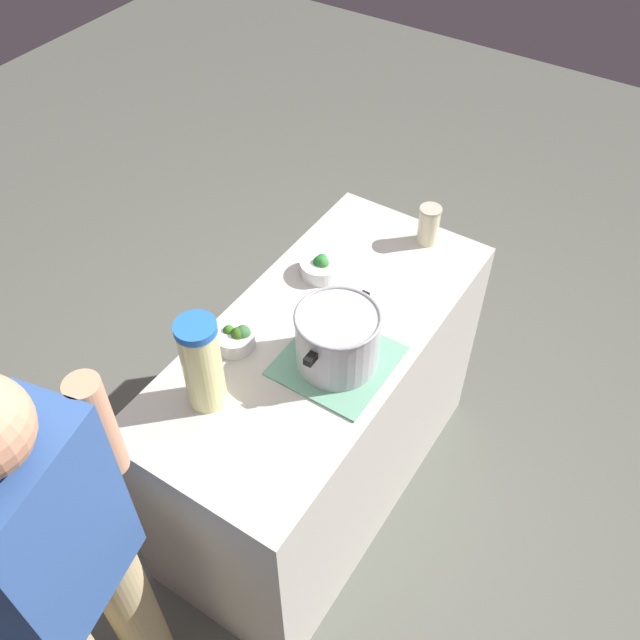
# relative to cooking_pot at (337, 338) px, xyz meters

# --- Properties ---
(ground_plane) EXTENTS (8.00, 8.00, 0.00)m
(ground_plane) POSITION_rel_cooking_pot_xyz_m (-0.08, -0.11, -1.02)
(ground_plane) COLOR #5E6157
(counter_slab) EXTENTS (1.33, 0.61, 0.91)m
(counter_slab) POSITION_rel_cooking_pot_xyz_m (-0.08, -0.11, -0.56)
(counter_slab) COLOR beige
(counter_slab) RESTS_ON ground_plane
(dish_cloth) EXTENTS (0.33, 0.32, 0.01)m
(dish_cloth) POSITION_rel_cooking_pot_xyz_m (0.00, 0.00, -0.10)
(dish_cloth) COLOR #6BA889
(dish_cloth) RESTS_ON counter_slab
(cooking_pot) EXTENTS (0.32, 0.25, 0.19)m
(cooking_pot) POSITION_rel_cooking_pot_xyz_m (0.00, 0.00, 0.00)
(cooking_pot) COLOR #B7B7BC
(cooking_pot) RESTS_ON dish_cloth
(lemonade_pitcher) EXTENTS (0.11, 0.11, 0.31)m
(lemonade_pitcher) POSITION_rel_cooking_pot_xyz_m (0.32, -0.24, 0.05)
(lemonade_pitcher) COLOR #F2EF99
(lemonade_pitcher) RESTS_ON counter_slab
(mason_jar) EXTENTS (0.08, 0.08, 0.14)m
(mason_jar) POSITION_rel_cooking_pot_xyz_m (-0.65, -0.03, -0.03)
(mason_jar) COLOR beige
(mason_jar) RESTS_ON counter_slab
(broccoli_bowl_front) EXTENTS (0.14, 0.14, 0.08)m
(broccoli_bowl_front) POSITION_rel_cooking_pot_xyz_m (-0.30, -0.25, -0.08)
(broccoli_bowl_front) COLOR silver
(broccoli_bowl_front) RESTS_ON counter_slab
(broccoli_bowl_center) EXTENTS (0.13, 0.13, 0.08)m
(broccoli_bowl_center) POSITION_rel_cooking_pot_xyz_m (0.11, -0.30, -0.07)
(broccoli_bowl_center) COLOR silver
(broccoli_bowl_center) RESTS_ON counter_slab
(person_cook) EXTENTS (0.50, 0.27, 1.61)m
(person_cook) POSITION_rel_cooking_pot_xyz_m (0.90, -0.19, -0.13)
(person_cook) COLOR tan
(person_cook) RESTS_ON ground_plane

